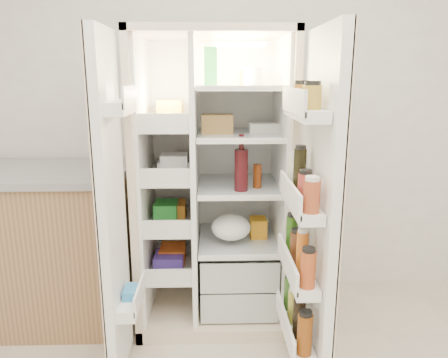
{
  "coord_description": "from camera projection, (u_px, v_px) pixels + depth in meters",
  "views": [
    {
      "loc": [
        -0.16,
        -0.95,
        1.54
      ],
      "look_at": [
        -0.09,
        1.25,
        1.01
      ],
      "focal_mm": 34.0,
      "sensor_mm": 36.0,
      "label": 1
    }
  ],
  "objects": [
    {
      "name": "wall_back",
      "position": [
        234.0,
        105.0,
        2.92
      ],
      "size": [
        4.0,
        0.02,
        2.7
      ],
      "primitive_type": "cube",
      "color": "white",
      "rests_on": "floor"
    },
    {
      "name": "refrigerator",
      "position": [
        216.0,
        204.0,
        2.72
      ],
      "size": [
        0.92,
        0.7,
        1.8
      ],
      "color": "beige",
      "rests_on": "floor"
    },
    {
      "name": "freezer_door",
      "position": [
        113.0,
        212.0,
        2.09
      ],
      "size": [
        0.15,
        0.4,
        1.72
      ],
      "color": "white",
      "rests_on": "floor"
    },
    {
      "name": "fridge_door",
      "position": [
        314.0,
        219.0,
        2.03
      ],
      "size": [
        0.17,
        0.58,
        1.72
      ],
      "color": "white",
      "rests_on": "floor"
    },
    {
      "name": "kitchen_counter",
      "position": [
        24.0,
        245.0,
        2.7
      ],
      "size": [
        1.36,
        0.72,
        0.99
      ],
      "color": "#9B714D",
      "rests_on": "floor"
    }
  ]
}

